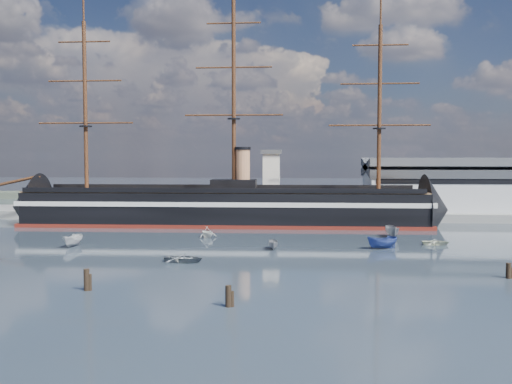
{
  "coord_description": "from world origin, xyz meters",
  "views": [
    {
      "loc": [
        10.62,
        -66.78,
        15.37
      ],
      "look_at": [
        2.31,
        35.0,
        9.0
      ],
      "focal_mm": 40.0,
      "sensor_mm": 36.0,
      "label": 1
    }
  ],
  "objects": [
    {
      "name": "ground",
      "position": [
        0.0,
        40.0,
        0.0
      ],
      "size": [
        600.0,
        600.0,
        0.0
      ],
      "primitive_type": "plane",
      "color": "#1F2730",
      "rests_on": "ground"
    },
    {
      "name": "quay",
      "position": [
        10.0,
        76.0,
        0.0
      ],
      "size": [
        180.0,
        18.0,
        2.0
      ],
      "primitive_type": "cube",
      "color": "slate",
      "rests_on": "ground"
    },
    {
      "name": "warehouse",
      "position": [
        58.0,
        80.0,
        7.98
      ],
      "size": [
        63.0,
        21.0,
        11.6
      ],
      "color": "#B7BABC",
      "rests_on": "ground"
    },
    {
      "name": "quay_tower",
      "position": [
        3.0,
        73.0,
        9.75
      ],
      "size": [
        5.0,
        5.0,
        15.0
      ],
      "color": "silver",
      "rests_on": "ground"
    },
    {
      "name": "warship",
      "position": [
        -8.43,
        60.0,
        4.04
      ],
      "size": [
        113.02,
        17.81,
        53.94
      ],
      "rotation": [
        0.0,
        0.0,
        0.02
      ],
      "color": "black",
      "rests_on": "ground"
    },
    {
      "name": "motorboat_a",
      "position": [
        -28.38,
        26.82,
        0.0
      ],
      "size": [
        6.48,
        3.0,
        2.5
      ],
      "primitive_type": "imported",
      "rotation": [
        0.0,
        0.0,
        -0.11
      ],
      "color": "silver",
      "rests_on": "ground"
    },
    {
      "name": "motorboat_b",
      "position": [
        -6.55,
        14.05,
        0.0
      ],
      "size": [
        2.02,
        3.76,
        1.66
      ],
      "primitive_type": "imported",
      "rotation": [
        0.0,
        0.0,
        1.4
      ],
      "color": "slate",
      "rests_on": "ground"
    },
    {
      "name": "motorboat_c",
      "position": [
        5.89,
        26.57,
        0.0
      ],
      "size": [
        4.99,
        2.16,
        1.94
      ],
      "primitive_type": "imported",
      "rotation": [
        0.0,
        0.0,
        0.08
      ],
      "color": "gray",
      "rests_on": "ground"
    },
    {
      "name": "motorboat_d",
      "position": [
        -7.33,
        39.53,
        0.0
      ],
      "size": [
        6.78,
        6.11,
        2.35
      ],
      "primitive_type": "imported",
      "rotation": [
        0.0,
        0.0,
        0.65
      ],
      "color": "white",
      "rests_on": "ground"
    },
    {
      "name": "motorboat_e",
      "position": [
        33.81,
        33.71,
        0.0
      ],
      "size": [
        1.25,
        2.89,
        1.33
      ],
      "primitive_type": "imported",
      "rotation": [
        0.0,
        0.0,
        1.53
      ],
      "color": "silver",
      "rests_on": "ground"
    },
    {
      "name": "motorboat_f",
      "position": [
        27.71,
        42.51,
        0.0
      ],
      "size": [
        6.99,
        2.87,
        2.75
      ],
      "primitive_type": "imported",
      "rotation": [
        0.0,
        0.0,
        0.05
      ],
      "color": "gray",
      "rests_on": "ground"
    },
    {
      "name": "motorboat_g",
      "position": [
        23.93,
        28.66,
        0.0
      ],
      "size": [
        4.65,
        6.92,
        2.6
      ],
      "primitive_type": "imported",
      "rotation": [
        0.0,
        0.0,
        -1.19
      ],
      "color": "#2D408A",
      "rests_on": "ground"
    },
    {
      "name": "piling_near_left",
      "position": [
        -14.01,
        -4.06,
        0.0
      ],
      "size": [
        0.64,
        0.64,
        3.2
      ],
      "primitive_type": "cylinder",
      "color": "black",
      "rests_on": "ground"
    },
    {
      "name": "piling_near_mid",
      "position": [
        3.13,
        -9.81,
        0.0
      ],
      "size": [
        0.64,
        0.64,
        2.92
      ],
      "primitive_type": "cylinder",
      "color": "black",
      "rests_on": "ground"
    },
    {
      "name": "piling_far_right",
      "position": [
        36.59,
        6.62,
        0.0
      ],
      "size": [
        0.64,
        0.64,
        2.67
      ],
      "primitive_type": "cylinder",
      "color": "black",
      "rests_on": "ground"
    }
  ]
}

